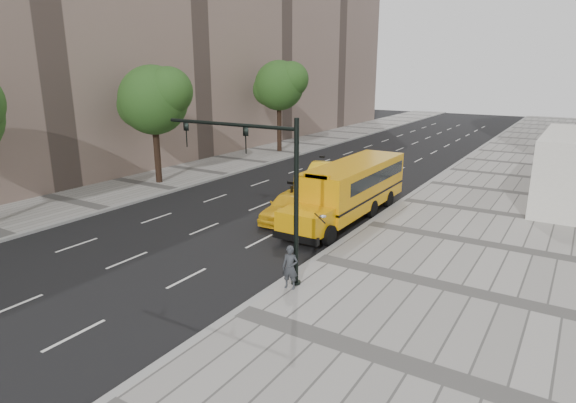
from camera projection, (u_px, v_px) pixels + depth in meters
The scene contains 12 objects.
ground at pixel (274, 209), 28.55m from camera, with size 140.00×140.00×0.00m, color black.
sidewalk_museum at pixel (488, 245), 22.41m from camera, with size 12.00×140.00×0.15m, color gray.
sidewalk_far at pixel (145, 185), 34.14m from camera, with size 6.00×140.00×0.15m, color gray.
curb_museum at pixel (368, 224), 25.47m from camera, with size 0.30×140.00×0.15m, color gray.
curb_far at pixel (176, 190), 32.61m from camera, with size 0.30×140.00×0.15m, color gray.
tree_b at pixel (154, 100), 33.01m from camera, with size 5.33×4.74×8.31m.
tree_c at pixel (280, 85), 45.89m from camera, with size 5.30×4.71×8.81m.
school_bus at pixel (352, 185), 26.71m from camera, with size 2.96×11.56×3.19m.
taxi_near at pixel (291, 206), 26.23m from camera, with size 1.92×4.78×1.63m, color yellow.
taxi_far at pixel (322, 173), 34.56m from camera, with size 1.61×4.61×1.52m, color yellow.
pedestrian at pixel (290, 267), 17.69m from camera, with size 0.60×0.40×1.66m, color #2F3337.
traffic_signal at pixel (264, 178), 17.94m from camera, with size 6.18×0.36×6.40m.
Camera 1 is at (15.22, -22.80, 8.05)m, focal length 30.00 mm.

